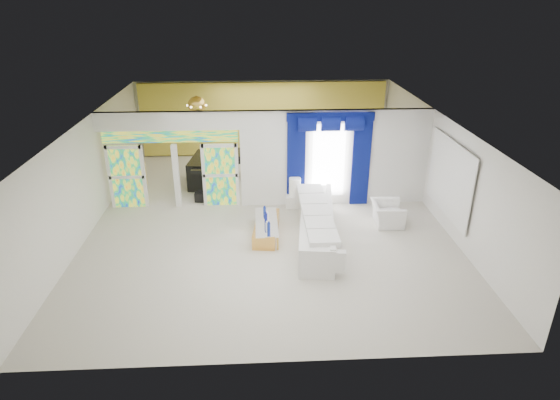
{
  "coord_description": "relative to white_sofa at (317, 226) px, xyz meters",
  "views": [
    {
      "loc": [
        -0.3,
        -12.61,
        6.2
      ],
      "look_at": [
        0.3,
        -1.2,
        1.1
      ],
      "focal_mm": 30.12,
      "sensor_mm": 36.0,
      "label": 1
    }
  ],
  "objects": [
    {
      "name": "dividing_header",
      "position": [
        -4.13,
        2.38,
        2.34
      ],
      "size": [
        4.3,
        0.18,
        0.55
      ],
      "primitive_type": "cube",
      "color": "white",
      "rests_on": "dividing_wall"
    },
    {
      "name": "dividing_wall",
      "position": [
        0.87,
        2.38,
        1.12
      ],
      "size": [
        5.7,
        0.18,
        3.0
      ],
      "primitive_type": "cube",
      "color": "white",
      "rests_on": "ground"
    },
    {
      "name": "grand_piano",
      "position": [
        -3.12,
        4.28,
        0.08
      ],
      "size": [
        1.62,
        2.0,
        0.93
      ],
      "primitive_type": "cube",
      "rotation": [
        0.0,
        0.0,
        -0.12
      ],
      "color": "black",
      "rests_on": "ground"
    },
    {
      "name": "table_lamp",
      "position": [
        -0.42,
        2.08,
        0.29
      ],
      "size": [
        0.36,
        0.36,
        0.58
      ],
      "primitive_type": "cylinder",
      "color": "white",
      "rests_on": "console_table"
    },
    {
      "name": "white_sofa",
      "position": [
        0.0,
        0.0,
        0.0
      ],
      "size": [
        1.34,
        4.1,
        0.77
      ],
      "primitive_type": "cube",
      "rotation": [
        0.0,
        0.0,
        -0.12
      ],
      "color": "silver",
      "rests_on": "ground"
    },
    {
      "name": "blue_pelmet",
      "position": [
        0.62,
        2.25,
        2.44
      ],
      "size": [
        2.6,
        0.12,
        0.25
      ],
      "primitive_type": "cube",
      "color": "#060341",
      "rests_on": "dividing_wall"
    },
    {
      "name": "tv_console",
      "position": [
        -5.74,
        4.09,
        0.03
      ],
      "size": [
        0.67,
        0.63,
        0.82
      ],
      "primitive_type": "cube",
      "rotation": [
        0.0,
        0.0,
        -0.23
      ],
      "color": "tan",
      "rests_on": "ground"
    },
    {
      "name": "floor",
      "position": [
        -1.28,
        1.38,
        -0.38
      ],
      "size": [
        12.0,
        12.0,
        0.0
      ],
      "primitive_type": "plane",
      "color": "#B7AF9E",
      "rests_on": "ground"
    },
    {
      "name": "chandelier",
      "position": [
        -3.58,
        4.78,
        2.27
      ],
      "size": [
        0.6,
        0.6,
        0.6
      ],
      "primitive_type": "sphere",
      "color": "gold",
      "rests_on": "ceiling"
    },
    {
      "name": "blue_drape_left",
      "position": [
        -0.38,
        2.25,
        1.02
      ],
      "size": [
        0.55,
        0.1,
        2.8
      ],
      "primitive_type": "cube",
      "color": "#060341",
      "rests_on": "ground"
    },
    {
      "name": "window_pane",
      "position": [
        0.62,
        2.28,
        1.07
      ],
      "size": [
        1.0,
        0.02,
        2.3
      ],
      "primitive_type": "cube",
      "color": "white",
      "rests_on": "dividing_wall"
    },
    {
      "name": "wall_mirror",
      "position": [
        3.66,
        0.38,
        1.17
      ],
      "size": [
        0.04,
        2.7,
        1.9
      ],
      "primitive_type": "cube",
      "color": "white",
      "rests_on": "ground"
    },
    {
      "name": "coffee_table",
      "position": [
        -1.35,
        0.3,
        -0.18
      ],
      "size": [
        0.81,
        1.85,
        0.4
      ],
      "primitive_type": "cube",
      "rotation": [
        0.0,
        0.0,
        -0.12
      ],
      "color": "gold",
      "rests_on": "ground"
    },
    {
      "name": "console_table",
      "position": [
        -0.12,
        2.08,
        -0.19
      ],
      "size": [
        1.18,
        0.43,
        0.39
      ],
      "primitive_type": "cube",
      "rotation": [
        0.0,
        0.0,
        -0.06
      ],
      "color": "white",
      "rests_on": "ground"
    },
    {
      "name": "stained_transom",
      "position": [
        -4.13,
        2.38,
        1.87
      ],
      "size": [
        4.0,
        0.05,
        0.35
      ],
      "primitive_type": "cube",
      "color": "#994C3F",
      "rests_on": "dividing_header"
    },
    {
      "name": "stained_panel_left",
      "position": [
        -5.56,
        2.38,
        0.62
      ],
      "size": [
        0.95,
        0.04,
        2.0
      ],
      "primitive_type": "cube",
      "color": "#994C3F",
      "rests_on": "ground"
    },
    {
      "name": "stained_panel_right",
      "position": [
        -2.71,
        2.38,
        0.62
      ],
      "size": [
        0.95,
        0.04,
        2.0
      ],
      "primitive_type": "cube",
      "color": "#994C3F",
      "rests_on": "ground"
    },
    {
      "name": "gold_curtains",
      "position": [
        -1.28,
        7.28,
        1.12
      ],
      "size": [
        9.7,
        0.12,
        2.9
      ],
      "primitive_type": "cube",
      "color": "gold",
      "rests_on": "ground"
    },
    {
      "name": "blue_drape_right",
      "position": [
        1.62,
        2.25,
        1.02
      ],
      "size": [
        0.55,
        0.1,
        2.8
      ],
      "primitive_type": "cube",
      "color": "#060341",
      "rests_on": "ground"
    },
    {
      "name": "piano_bench",
      "position": [
        -3.12,
        2.68,
        -0.23
      ],
      "size": [
        0.94,
        0.46,
        0.3
      ],
      "primitive_type": "cube",
      "rotation": [
        0.0,
        0.0,
        -0.12
      ],
      "color": "black",
      "rests_on": "ground"
    },
    {
      "name": "armchair",
      "position": [
        2.15,
        0.8,
        -0.06
      ],
      "size": [
        0.91,
        1.03,
        0.64
      ],
      "primitive_type": "imported",
      "rotation": [
        0.0,
        0.0,
        1.52
      ],
      "color": "silver",
      "rests_on": "ground"
    },
    {
      "name": "decanters",
      "position": [
        -1.34,
        0.21,
        0.12
      ],
      "size": [
        0.17,
        1.22,
        0.29
      ],
      "color": "navy",
      "rests_on": "coffee_table"
    }
  ]
}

